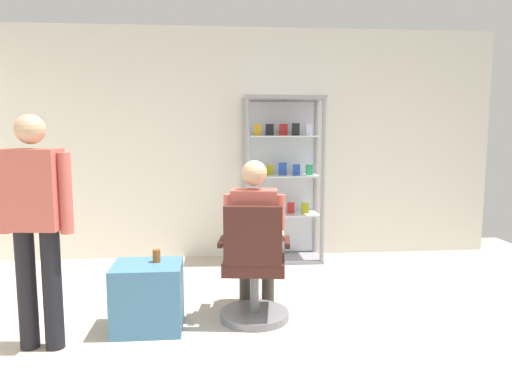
{
  "coord_description": "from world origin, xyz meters",
  "views": [
    {
      "loc": [
        -0.41,
        -2.76,
        1.53
      ],
      "look_at": [
        -0.04,
        1.27,
        1.0
      ],
      "focal_mm": 33.74,
      "sensor_mm": 36.0,
      "label": 1
    }
  ],
  "objects_px": {
    "storage_crate": "(148,297)",
    "tea_glass": "(156,256)",
    "seated_shopkeeper": "(255,230)",
    "display_cabinet_main": "(282,178)",
    "standing_customer": "(35,217)",
    "office_chair": "(254,274)"
  },
  "relations": [
    {
      "from": "seated_shopkeeper",
      "to": "storage_crate",
      "type": "height_order",
      "value": "seated_shopkeeper"
    },
    {
      "from": "office_chair",
      "to": "standing_customer",
      "type": "relative_size",
      "value": 0.59
    },
    {
      "from": "tea_glass",
      "to": "storage_crate",
      "type": "bearing_deg",
      "value": -144.38
    },
    {
      "from": "display_cabinet_main",
      "to": "tea_glass",
      "type": "height_order",
      "value": "display_cabinet_main"
    },
    {
      "from": "display_cabinet_main",
      "to": "standing_customer",
      "type": "bearing_deg",
      "value": -132.79
    },
    {
      "from": "tea_glass",
      "to": "standing_customer",
      "type": "bearing_deg",
      "value": -158.31
    },
    {
      "from": "office_chair",
      "to": "seated_shopkeeper",
      "type": "bearing_deg",
      "value": 82.05
    },
    {
      "from": "display_cabinet_main",
      "to": "standing_customer",
      "type": "xyz_separation_m",
      "value": [
        -2.01,
        -2.17,
        -0.03
      ]
    },
    {
      "from": "display_cabinet_main",
      "to": "seated_shopkeeper",
      "type": "height_order",
      "value": "display_cabinet_main"
    },
    {
      "from": "display_cabinet_main",
      "to": "office_chair",
      "type": "height_order",
      "value": "display_cabinet_main"
    },
    {
      "from": "display_cabinet_main",
      "to": "tea_glass",
      "type": "xyz_separation_m",
      "value": [
        -1.24,
        -1.87,
        -0.4
      ]
    },
    {
      "from": "office_chair",
      "to": "tea_glass",
      "type": "xyz_separation_m",
      "value": [
        -0.76,
        -0.03,
        0.17
      ]
    },
    {
      "from": "storage_crate",
      "to": "standing_customer",
      "type": "bearing_deg",
      "value": -159.83
    },
    {
      "from": "seated_shopkeeper",
      "to": "standing_customer",
      "type": "relative_size",
      "value": 0.79
    },
    {
      "from": "seated_shopkeeper",
      "to": "storage_crate",
      "type": "bearing_deg",
      "value": -164.43
    },
    {
      "from": "display_cabinet_main",
      "to": "standing_customer",
      "type": "relative_size",
      "value": 1.17
    },
    {
      "from": "seated_shopkeeper",
      "to": "display_cabinet_main",
      "type": "bearing_deg",
      "value": 74.54
    },
    {
      "from": "display_cabinet_main",
      "to": "seated_shopkeeper",
      "type": "relative_size",
      "value": 1.47
    },
    {
      "from": "tea_glass",
      "to": "standing_customer",
      "type": "relative_size",
      "value": 0.06
    },
    {
      "from": "storage_crate",
      "to": "tea_glass",
      "type": "distance_m",
      "value": 0.32
    },
    {
      "from": "office_chair",
      "to": "seated_shopkeeper",
      "type": "xyz_separation_m",
      "value": [
        0.02,
        0.16,
        0.32
      ]
    },
    {
      "from": "office_chair",
      "to": "tea_glass",
      "type": "distance_m",
      "value": 0.78
    }
  ]
}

